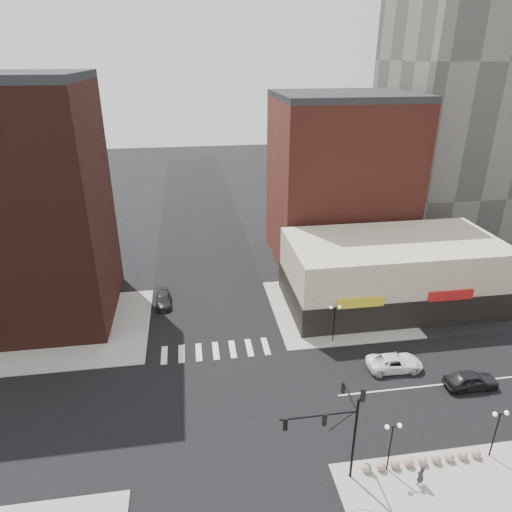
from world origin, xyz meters
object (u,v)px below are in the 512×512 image
object	(u,v)px
street_lamp_se_a	(392,435)
traffic_signal	(340,421)
pedestrian	(421,475)
street_lamp_se_b	(498,422)
white_suv	(395,362)
dark_sedan_north	(163,300)
dark_sedan_east	(471,380)
street_lamp_ne	(335,314)

from	to	relation	value
street_lamp_se_a	traffic_signal	bearing A→B (deg)	177.43
traffic_signal	pedestrian	distance (m)	6.97
street_lamp_se_b	white_suv	world-z (taller)	street_lamp_se_b
white_suv	dark_sedan_north	bearing A→B (deg)	56.87
dark_sedan_east	dark_sedan_north	size ratio (longest dim) A/B	1.07
dark_sedan_north	pedestrian	distance (m)	33.38
pedestrian	street_lamp_se_a	bearing A→B (deg)	-61.66
traffic_signal	pedestrian	xyz separation A→B (m)	(5.46, -1.71, -3.99)
street_lamp_se_a	street_lamp_se_b	size ratio (longest dim) A/B	1.00
street_lamp_se_b	dark_sedan_east	xyz separation A→B (m)	(2.98, 7.30, -2.49)
street_lamp_se_b	street_lamp_ne	bearing A→B (deg)	113.63
traffic_signal	street_lamp_se_b	xyz separation A→B (m)	(11.76, -0.17, -1.67)
dark_sedan_north	pedestrian	xyz separation A→B (m)	(18.28, -27.93, 0.33)
traffic_signal	dark_sedan_east	bearing A→B (deg)	25.81
street_lamp_se_b	dark_sedan_north	bearing A→B (deg)	132.98
dark_sedan_east	white_suv	bearing A→B (deg)	58.39
dark_sedan_north	street_lamp_ne	bearing A→B (deg)	-32.54
white_suv	dark_sedan_east	distance (m)	6.60
dark_sedan_east	traffic_signal	bearing A→B (deg)	116.20
street_lamp_se_b	dark_sedan_east	bearing A→B (deg)	67.77
traffic_signal	white_suv	distance (m)	14.65
traffic_signal	street_lamp_se_a	world-z (taller)	traffic_signal
street_lamp_se_a	street_lamp_ne	size ratio (longest dim) A/B	1.00
street_lamp_ne	pedestrian	world-z (taller)	street_lamp_ne
traffic_signal	dark_sedan_east	size ratio (longest dim) A/B	1.64
white_suv	dark_sedan_east	world-z (taller)	dark_sedan_east
street_lamp_ne	traffic_signal	bearing A→B (deg)	-106.75
street_lamp_se_a	dark_sedan_east	distance (m)	13.42
dark_sedan_north	pedestrian	world-z (taller)	pedestrian
street_lamp_se_a	street_lamp_ne	distance (m)	16.03
street_lamp_ne	white_suv	bearing A→B (deg)	-49.85
street_lamp_ne	pedestrian	bearing A→B (deg)	-87.74
white_suv	dark_sedan_east	bearing A→B (deg)	-119.79
street_lamp_se_b	dark_sedan_east	world-z (taller)	street_lamp_se_b
street_lamp_se_b	dark_sedan_north	size ratio (longest dim) A/B	0.94
dark_sedan_east	pedestrian	world-z (taller)	pedestrian
traffic_signal	street_lamp_se_a	size ratio (longest dim) A/B	1.87
street_lamp_se_a	street_lamp_se_b	distance (m)	8.00
street_lamp_ne	white_suv	world-z (taller)	street_lamp_ne
street_lamp_se_a	street_lamp_se_b	bearing A→B (deg)	0.00
white_suv	dark_sedan_east	size ratio (longest dim) A/B	1.11
street_lamp_ne	white_suv	xyz separation A→B (m)	(4.39, -5.20, -2.56)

